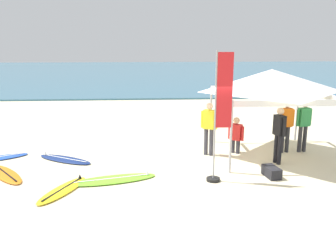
% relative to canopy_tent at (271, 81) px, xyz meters
% --- Properties ---
extents(ground_plane, '(80.00, 80.00, 0.00)m').
position_rel_canopy_tent_xyz_m(ground_plane, '(-2.89, -1.11, -2.39)').
color(ground_plane, beige).
extents(sea, '(80.00, 36.00, 0.10)m').
position_rel_canopy_tent_xyz_m(sea, '(-2.89, 29.05, -2.34)').
color(sea, '#386B84').
rests_on(sea, ground).
extents(canopy_tent, '(3.30, 3.30, 2.75)m').
position_rel_canopy_tent_xyz_m(canopy_tent, '(0.00, 0.00, 0.00)').
color(canopy_tent, '#B7B7BC').
rests_on(canopy_tent, ground).
extents(surfboard_yellow, '(1.20, 1.86, 0.19)m').
position_rel_canopy_tent_xyz_m(surfboard_yellow, '(-5.98, -2.62, -2.35)').
color(surfboard_yellow, yellow).
rests_on(surfboard_yellow, ground).
extents(surfboard_navy, '(1.94, 1.41, 0.19)m').
position_rel_canopy_tent_xyz_m(surfboard_navy, '(-6.44, -0.24, -2.35)').
color(surfboard_navy, navy).
rests_on(surfboard_navy, ground).
extents(surfboard_orange, '(1.60, 1.81, 0.19)m').
position_rel_canopy_tent_xyz_m(surfboard_orange, '(-7.79, -1.43, -2.35)').
color(surfboard_orange, orange).
rests_on(surfboard_orange, ground).
extents(surfboard_lime, '(2.43, 1.18, 0.19)m').
position_rel_canopy_tent_xyz_m(surfboard_lime, '(-4.81, -2.00, -2.35)').
color(surfboard_lime, '#7AD12D').
rests_on(surfboard_lime, ground).
extents(person_black, '(0.30, 0.54, 1.71)m').
position_rel_canopy_tent_xyz_m(person_black, '(0.02, -0.90, -1.40)').
color(person_black, black).
rests_on(person_black, ground).
extents(person_yellow, '(0.49, 0.37, 1.71)m').
position_rel_canopy_tent_xyz_m(person_yellow, '(-1.92, 0.03, -1.40)').
color(person_yellow, '#383842').
rests_on(person_yellow, ground).
extents(person_green, '(0.54, 0.29, 1.71)m').
position_rel_canopy_tent_xyz_m(person_green, '(1.24, 0.20, -1.40)').
color(person_green, '#2D2D33').
rests_on(person_green, ground).
extents(person_orange, '(0.55, 0.26, 1.71)m').
position_rel_canopy_tent_xyz_m(person_orange, '(0.64, 0.18, -1.40)').
color(person_orange, '#2D2D33').
rests_on(person_orange, ground).
extents(person_red, '(0.45, 0.40, 1.20)m').
position_rel_canopy_tent_xyz_m(person_red, '(-0.99, 0.19, -1.73)').
color(person_red, '#383842').
rests_on(person_red, ground).
extents(banner_flag, '(0.60, 0.36, 3.40)m').
position_rel_canopy_tent_xyz_m(banner_flag, '(-2.04, -2.16, -0.82)').
color(banner_flag, '#99999E').
rests_on(banner_flag, ground).
extents(gear_bag_near_tent, '(0.41, 0.64, 0.28)m').
position_rel_canopy_tent_xyz_m(gear_bag_near_tent, '(-0.52, -1.97, -2.25)').
color(gear_bag_near_tent, '#232328').
rests_on(gear_bag_near_tent, ground).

